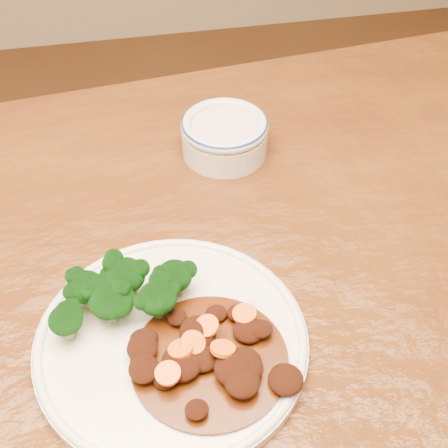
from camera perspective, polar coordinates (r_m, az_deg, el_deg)
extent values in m
cube|color=#512D0E|center=(0.72, -8.07, -8.48)|extent=(1.58, 1.05, 0.04)
cylinder|color=#431E10|center=(1.44, 18.10, 1.42)|extent=(0.06, 0.06, 0.71)
cylinder|color=white|center=(0.66, -4.81, -10.75)|extent=(0.28, 0.28, 0.01)
torus|color=white|center=(0.66, -4.84, -10.44)|extent=(0.28, 0.28, 0.01)
cylinder|color=#638645|center=(0.69, -12.26, -6.78)|extent=(0.01, 0.01, 0.02)
ellipsoid|color=black|center=(0.67, -12.54, -5.66)|extent=(0.04, 0.04, 0.03)
cylinder|color=#638645|center=(0.67, -13.99, -9.52)|extent=(0.01, 0.01, 0.02)
ellipsoid|color=black|center=(0.65, -14.29, -8.51)|extent=(0.03, 0.03, 0.03)
cylinder|color=#638645|center=(0.69, -8.82, -5.88)|extent=(0.01, 0.01, 0.02)
ellipsoid|color=black|center=(0.67, -9.03, -4.67)|extent=(0.04, 0.04, 0.03)
cylinder|color=#638645|center=(0.67, -5.97, -7.91)|extent=(0.01, 0.01, 0.02)
ellipsoid|color=black|center=(0.65, -6.11, -6.77)|extent=(0.04, 0.04, 0.03)
cylinder|color=#638645|center=(0.69, -4.46, -5.87)|extent=(0.01, 0.01, 0.02)
ellipsoid|color=black|center=(0.67, -4.56, -4.74)|extent=(0.04, 0.04, 0.03)
cylinder|color=#638645|center=(0.67, -10.21, -8.11)|extent=(0.01, 0.01, 0.02)
ellipsoid|color=black|center=(0.66, -10.45, -6.95)|extent=(0.04, 0.04, 0.03)
cylinder|color=#638645|center=(0.69, -11.66, -6.79)|extent=(0.01, 0.01, 0.02)
ellipsoid|color=black|center=(0.67, -11.90, -5.75)|extent=(0.03, 0.03, 0.03)
cylinder|color=#4E2208|center=(0.64, -1.34, -12.34)|extent=(0.16, 0.16, 0.00)
ellipsoid|color=black|center=(0.62, 2.12, -13.07)|extent=(0.03, 0.03, 0.02)
ellipsoid|color=black|center=(0.64, 3.37, -9.57)|extent=(0.03, 0.02, 0.01)
ellipsoid|color=black|center=(0.63, -1.99, -12.11)|extent=(0.03, 0.03, 0.02)
ellipsoid|color=black|center=(0.66, -0.71, -8.20)|extent=(0.02, 0.02, 0.01)
ellipsoid|color=black|center=(0.66, -4.31, -8.48)|extent=(0.02, 0.02, 0.01)
ellipsoid|color=black|center=(0.65, -7.34, -10.32)|extent=(0.03, 0.02, 0.01)
ellipsoid|color=black|center=(0.60, -2.51, -16.58)|extent=(0.02, 0.02, 0.01)
ellipsoid|color=black|center=(0.62, 5.67, -13.96)|extent=(0.03, 0.04, 0.02)
ellipsoid|color=black|center=(0.63, -3.89, -12.52)|extent=(0.04, 0.04, 0.02)
ellipsoid|color=black|center=(0.64, -2.42, -9.88)|extent=(0.04, 0.04, 0.02)
ellipsoid|color=black|center=(0.65, 2.25, -9.68)|extent=(0.03, 0.03, 0.02)
ellipsoid|color=black|center=(0.64, -7.49, -11.18)|extent=(0.03, 0.03, 0.02)
ellipsoid|color=black|center=(0.61, 1.68, -14.30)|extent=(0.03, 0.03, 0.02)
ellipsoid|color=black|center=(0.62, -5.41, -13.93)|extent=(0.02, 0.02, 0.01)
ellipsoid|color=black|center=(0.62, -7.32, -13.00)|extent=(0.03, 0.03, 0.02)
ellipsoid|color=black|center=(0.63, -1.64, -12.34)|extent=(0.03, 0.03, 0.01)
ellipsoid|color=black|center=(0.62, 1.67, -12.66)|extent=(0.04, 0.04, 0.02)
ellipsoid|color=black|center=(0.62, 1.02, -13.07)|extent=(0.04, 0.04, 0.02)
ellipsoid|color=black|center=(0.66, 1.41, -8.10)|extent=(0.03, 0.02, 0.01)
cylinder|color=#E9560C|center=(0.63, -2.87, -10.78)|extent=(0.03, 0.03, 0.02)
cylinder|color=#E9560C|center=(0.62, -3.99, -11.35)|extent=(0.04, 0.04, 0.01)
cylinder|color=#E9560C|center=(0.64, -1.58, -9.32)|extent=(0.03, 0.03, 0.01)
cylinder|color=#E9560C|center=(0.61, -5.15, -13.44)|extent=(0.03, 0.03, 0.01)
cylinder|color=#E9560C|center=(0.65, 1.88, -8.20)|extent=(0.03, 0.03, 0.01)
cylinder|color=#E9560C|center=(0.62, -0.12, -11.32)|extent=(0.04, 0.04, 0.01)
cylinder|color=beige|center=(0.88, 0.05, 7.59)|extent=(0.12, 0.12, 0.04)
cylinder|color=silver|center=(0.86, 0.05, 8.82)|extent=(0.09, 0.09, 0.01)
torus|color=beige|center=(0.86, 0.05, 9.03)|extent=(0.12, 0.12, 0.02)
torus|color=navy|center=(0.86, 0.05, 9.24)|extent=(0.12, 0.12, 0.01)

